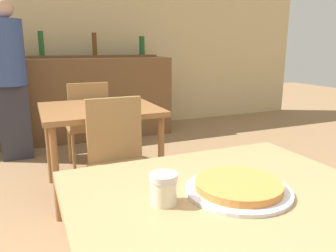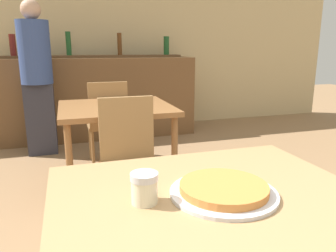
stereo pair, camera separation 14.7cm
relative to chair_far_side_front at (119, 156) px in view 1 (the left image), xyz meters
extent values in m
cube|color=#D1B784|center=(0.03, 2.92, 0.89)|extent=(8.00, 0.05, 2.80)
cube|color=#A87F51|center=(0.03, -1.28, 0.25)|extent=(0.98, 0.88, 0.04)
cylinder|color=#A87F51|center=(0.46, -0.90, -0.14)|extent=(0.05, 0.05, 0.73)
cube|color=brown|center=(0.00, 0.60, 0.22)|extent=(0.91, 0.85, 0.04)
cylinder|color=brown|center=(-0.40, 0.23, -0.16)|extent=(0.05, 0.05, 0.70)
cylinder|color=brown|center=(0.40, 0.23, -0.16)|extent=(0.05, 0.05, 0.70)
cylinder|color=brown|center=(-0.40, 0.96, -0.16)|extent=(0.05, 0.05, 0.70)
cylinder|color=brown|center=(0.40, 0.96, -0.16)|extent=(0.05, 0.05, 0.70)
cube|color=brown|center=(0.03, 2.41, 0.03)|extent=(2.60, 0.56, 1.07)
cube|color=brown|center=(0.03, 2.55, 0.58)|extent=(2.39, 0.24, 0.03)
cylinder|color=#1E5123|center=(-0.31, 2.55, 0.75)|extent=(0.07, 0.07, 0.31)
cylinder|color=#5B3314|center=(0.36, 2.55, 0.75)|extent=(0.06, 0.06, 0.30)
cylinder|color=#1E5123|center=(1.04, 2.55, 0.73)|extent=(0.08, 0.08, 0.26)
cube|color=olive|center=(0.00, -0.08, -0.08)|extent=(0.40, 0.40, 0.04)
cube|color=olive|center=(0.00, 0.10, 0.16)|extent=(0.38, 0.04, 0.44)
cylinder|color=olive|center=(-0.17, -0.25, -0.30)|extent=(0.03, 0.03, 0.41)
cylinder|color=olive|center=(0.17, -0.25, -0.30)|extent=(0.03, 0.03, 0.41)
cylinder|color=olive|center=(-0.17, 0.09, -0.30)|extent=(0.03, 0.03, 0.41)
cylinder|color=olive|center=(0.17, 0.09, -0.30)|extent=(0.03, 0.03, 0.41)
cube|color=olive|center=(0.00, 1.27, -0.08)|extent=(0.40, 0.40, 0.04)
cube|color=olive|center=(0.00, 1.09, 0.16)|extent=(0.38, 0.04, 0.44)
cylinder|color=olive|center=(0.17, 1.44, -0.30)|extent=(0.03, 0.03, 0.41)
cylinder|color=olive|center=(-0.17, 1.44, -0.30)|extent=(0.03, 0.03, 0.41)
cylinder|color=olive|center=(0.17, 1.10, -0.30)|extent=(0.03, 0.03, 0.41)
cylinder|color=olive|center=(-0.17, 1.10, -0.30)|extent=(0.03, 0.03, 0.41)
cylinder|color=silver|center=(0.06, -1.26, 0.27)|extent=(0.33, 0.33, 0.01)
cylinder|color=#CC7A38|center=(0.06, -1.26, 0.29)|extent=(0.27, 0.27, 0.02)
cylinder|color=beige|center=(-0.18, -1.23, 0.30)|extent=(0.08, 0.08, 0.07)
cylinder|color=silver|center=(-0.18, -1.23, 0.35)|extent=(0.08, 0.08, 0.02)
cube|color=#2D2D38|center=(-0.68, 1.83, -0.10)|extent=(0.32, 0.18, 0.82)
cylinder|color=#33477F|center=(-0.68, 1.83, 0.65)|extent=(0.34, 0.34, 0.68)
sphere|color=tan|center=(-0.68, 1.83, 1.10)|extent=(0.21, 0.21, 0.21)
camera|label=1|loc=(-0.52, -2.05, 0.72)|focal=35.00mm
camera|label=2|loc=(-0.38, -2.10, 0.72)|focal=35.00mm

